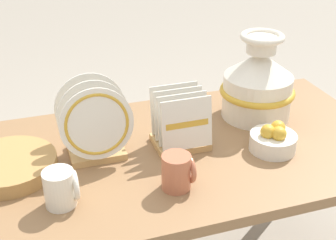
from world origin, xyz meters
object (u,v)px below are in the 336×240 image
at_px(ceramic_vase, 258,83).
at_px(dish_rack_square_plates, 180,127).
at_px(wicker_charger_stack, 9,166).
at_px(dish_rack_round_plates, 95,127).
at_px(fruit_bowl, 273,140).
at_px(mug_terracotta_glaze, 178,171).
at_px(mug_cream_glaze, 61,188).

relative_size(ceramic_vase, dish_rack_square_plates, 1.65).
bearing_deg(wicker_charger_stack, dish_rack_round_plates, 2.34).
distance_m(dish_rack_round_plates, fruit_bowl, 0.56).
distance_m(dish_rack_square_plates, wicker_charger_stack, 0.54).
bearing_deg(dish_rack_round_plates, ceramic_vase, 8.59).
relative_size(ceramic_vase, mug_terracotta_glaze, 2.96).
bearing_deg(dish_rack_square_plates, fruit_bowl, -24.18).
relative_size(wicker_charger_stack, mug_terracotta_glaze, 2.69).
xyz_separation_m(dish_rack_round_plates, mug_cream_glaze, (-0.13, -0.21, -0.05)).
distance_m(ceramic_vase, dish_rack_round_plates, 0.61).
relative_size(mug_terracotta_glaze, fruit_bowl, 0.70).
height_order(mug_cream_glaze, fruit_bowl, mug_cream_glaze).
bearing_deg(mug_cream_glaze, mug_terracotta_glaze, -4.24).
bearing_deg(wicker_charger_stack, fruit_bowl, -9.22).
xyz_separation_m(mug_cream_glaze, mug_terracotta_glaze, (0.32, -0.02, 0.00)).
bearing_deg(fruit_bowl, dish_rack_square_plates, 155.82).
height_order(dish_rack_square_plates, wicker_charger_stack, dish_rack_square_plates).
xyz_separation_m(ceramic_vase, fruit_bowl, (-0.06, -0.23, -0.09)).
relative_size(dish_rack_square_plates, mug_cream_glaze, 1.79).
bearing_deg(mug_cream_glaze, dish_rack_round_plates, 58.25).
distance_m(dish_rack_square_plates, fruit_bowl, 0.30).
bearing_deg(dish_rack_round_plates, mug_cream_glaze, -121.75).
bearing_deg(ceramic_vase, fruit_bowl, -104.16).
relative_size(dish_rack_square_plates, fruit_bowl, 1.25).
height_order(dish_rack_square_plates, fruit_bowl, dish_rack_square_plates).
height_order(ceramic_vase, fruit_bowl, ceramic_vase).
height_order(dish_rack_round_plates, wicker_charger_stack, dish_rack_round_plates).
relative_size(mug_cream_glaze, mug_terracotta_glaze, 1.00).
relative_size(ceramic_vase, mug_cream_glaze, 2.96).
bearing_deg(mug_terracotta_glaze, fruit_bowl, 14.95).
xyz_separation_m(mug_cream_glaze, fruit_bowl, (0.67, 0.07, -0.02)).
bearing_deg(ceramic_vase, mug_cream_glaze, -157.49).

